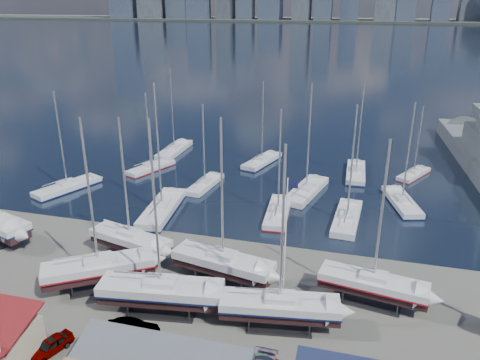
% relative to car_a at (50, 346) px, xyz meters
% --- Properties ---
extents(ground, '(1400.00, 1400.00, 0.00)m').
position_rel_car_a_xyz_m(ground, '(10.46, 11.85, -0.64)').
color(ground, '#605E59').
rests_on(ground, ground).
extents(water, '(1400.00, 600.00, 0.40)m').
position_rel_car_a_xyz_m(water, '(10.46, 321.85, -0.79)').
color(water, '#172235').
rests_on(water, ground).
extents(far_shore, '(1400.00, 80.00, 2.20)m').
position_rel_car_a_xyz_m(far_shore, '(10.46, 581.85, 0.46)').
color(far_shore, '#2D332D').
rests_on(far_shore, ground).
extents(sailboat_cradle_1, '(10.49, 8.31, 17.05)m').
position_rel_car_a_xyz_m(sailboat_cradle_1, '(-0.94, 9.19, 1.49)').
color(sailboat_cradle_1, '#2D2D33').
rests_on(sailboat_cradle_1, ground).
extents(sailboat_cradle_2, '(9.95, 4.95, 15.68)m').
position_rel_car_a_xyz_m(sailboat_cradle_2, '(-0.72, 15.22, 1.42)').
color(sailboat_cradle_2, '#2D2D33').
rests_on(sailboat_cradle_2, ground).
extents(sailboat_cradle_3, '(11.52, 4.68, 17.93)m').
position_rel_car_a_xyz_m(sailboat_cradle_3, '(6.50, 7.13, 1.53)').
color(sailboat_cradle_3, '#2D2D33').
rests_on(sailboat_cradle_3, ground).
extents(sailboat_cradle_4, '(10.71, 4.90, 16.81)m').
position_rel_car_a_xyz_m(sailboat_cradle_4, '(10.40, 13.24, 1.48)').
color(sailboat_cradle_4, '#2D2D33').
rests_on(sailboat_cradle_4, ground).
extents(sailboat_cradle_5, '(10.54, 4.39, 16.49)m').
position_rel_car_a_xyz_m(sailboat_cradle_5, '(17.10, 7.79, 1.46)').
color(sailboat_cradle_5, '#2D2D33').
rests_on(sailboat_cradle_5, ground).
extents(sailboat_cradle_6, '(10.15, 4.33, 15.89)m').
position_rel_car_a_xyz_m(sailboat_cradle_6, '(24.75, 13.33, 1.43)').
color(sailboat_cradle_6, '#2D2D33').
rests_on(sailboat_cradle_6, ground).
extents(sailboat_moored_0, '(6.60, 10.57, 15.33)m').
position_rel_car_a_xyz_m(sailboat_moored_0, '(-18.83, 30.15, -0.33)').
color(sailboat_moored_0, black).
rests_on(sailboat_moored_0, water).
extents(sailboat_moored_1, '(5.79, 9.25, 13.42)m').
position_rel_car_a_xyz_m(sailboat_moored_1, '(-10.62, 41.26, -0.33)').
color(sailboat_moored_1, black).
rests_on(sailboat_moored_1, water).
extents(sailboat_moored_2, '(3.19, 10.73, 16.12)m').
position_rel_car_a_xyz_m(sailboat_moored_2, '(-10.49, 51.00, -0.31)').
color(sailboat_moored_2, black).
rests_on(sailboat_moored_2, water).
extents(sailboat_moored_3, '(4.57, 12.27, 17.92)m').
position_rel_car_a_xyz_m(sailboat_moored_3, '(-2.11, 26.61, -0.33)').
color(sailboat_moored_3, black).
rests_on(sailboat_moored_3, water).
extents(sailboat_moored_4, '(3.54, 8.98, 13.20)m').
position_rel_car_a_xyz_m(sailboat_moored_4, '(0.43, 36.54, -0.31)').
color(sailboat_moored_4, black).
rests_on(sailboat_moored_4, water).
extents(sailboat_moored_5, '(5.45, 10.19, 14.67)m').
position_rel_car_a_xyz_m(sailboat_moored_5, '(6.40, 49.13, -0.33)').
color(sailboat_moored_5, black).
rests_on(sailboat_moored_5, water).
extents(sailboat_moored_6, '(3.45, 10.08, 14.83)m').
position_rel_car_a_xyz_m(sailboat_moored_6, '(12.88, 29.59, -0.33)').
color(sailboat_moored_6, black).
rests_on(sailboat_moored_6, water).
extents(sailboat_moored_7, '(5.57, 11.54, 16.80)m').
position_rel_car_a_xyz_m(sailboat_moored_7, '(15.49, 37.68, -0.31)').
color(sailboat_moored_7, black).
rests_on(sailboat_moored_7, water).
extents(sailboat_moored_8, '(3.09, 10.33, 15.36)m').
position_rel_car_a_xyz_m(sailboat_moored_8, '(22.16, 47.50, -0.33)').
color(sailboat_moored_8, black).
rests_on(sailboat_moored_8, water).
extents(sailboat_moored_9, '(3.54, 10.61, 15.79)m').
position_rel_car_a_xyz_m(sailboat_moored_9, '(21.67, 30.06, -0.31)').
color(sailboat_moored_9, black).
rests_on(sailboat_moored_9, water).
extents(sailboat_moored_10, '(5.31, 10.35, 14.90)m').
position_rel_car_a_xyz_m(sailboat_moored_10, '(28.66, 37.28, -0.33)').
color(sailboat_moored_10, black).
rests_on(sailboat_moored_10, water).
extents(sailboat_moored_11, '(5.79, 8.00, 11.85)m').
position_rel_car_a_xyz_m(sailboat_moored_11, '(31.08, 49.37, -0.33)').
color(sailboat_moored_11, black).
rests_on(sailboat_moored_11, water).
extents(car_a, '(2.67, 4.03, 1.27)m').
position_rel_car_a_xyz_m(car_a, '(0.00, 0.00, 0.00)').
color(car_a, gray).
rests_on(car_a, ground).
extents(car_b, '(4.70, 2.32, 1.48)m').
position_rel_car_a_xyz_m(car_b, '(5.43, 3.27, 0.10)').
color(car_b, gray).
rests_on(car_b, ground).
extents(flagpole, '(1.02, 0.12, 11.52)m').
position_rel_car_a_xyz_m(flagpole, '(16.52, 13.76, 5.97)').
color(flagpole, white).
rests_on(flagpole, ground).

